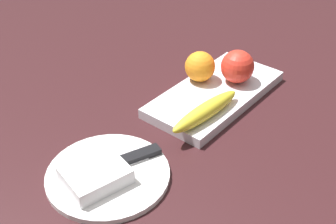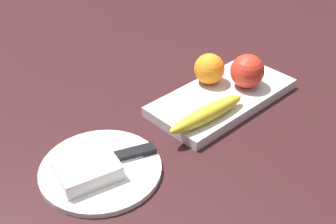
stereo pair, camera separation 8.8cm
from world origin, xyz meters
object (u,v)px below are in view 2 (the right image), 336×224
at_px(fruit_tray, 223,97).
at_px(orange_near_apple, 209,69).
at_px(folded_napkin, 87,168).
at_px(knife, 126,156).
at_px(apple, 248,72).
at_px(dinner_plate, 101,169).
at_px(banana, 207,113).

bearing_deg(fruit_tray, orange_near_apple, -101.63).
distance_m(folded_napkin, knife, 0.08).
xyz_separation_m(apple, knife, (0.36, -0.01, -0.05)).
height_order(orange_near_apple, dinner_plate, orange_near_apple).
bearing_deg(knife, fruit_tray, -156.22).
distance_m(fruit_tray, orange_near_apple, 0.07).
distance_m(fruit_tray, knife, 0.29).
bearing_deg(apple, fruit_tray, -16.51).
distance_m(fruit_tray, folded_napkin, 0.37).
bearing_deg(orange_near_apple, folded_napkin, 8.16).
xyz_separation_m(fruit_tray, orange_near_apple, (-0.01, -0.06, 0.05)).
bearing_deg(folded_napkin, banana, 170.22).
xyz_separation_m(fruit_tray, apple, (-0.06, 0.02, 0.05)).
relative_size(folded_napkin, knife, 0.61).
bearing_deg(fruit_tray, apple, 163.49).
distance_m(dinner_plate, knife, 0.05).
bearing_deg(knife, banana, -168.71).
relative_size(apple, dinner_plate, 0.34).
xyz_separation_m(orange_near_apple, knife, (0.31, 0.07, -0.04)).
relative_size(dinner_plate, knife, 1.30).
xyz_separation_m(fruit_tray, dinner_plate, (0.34, 0.00, -0.01)).
bearing_deg(orange_near_apple, knife, 12.53).
height_order(folded_napkin, knife, folded_napkin).
distance_m(orange_near_apple, folded_napkin, 0.39).
relative_size(apple, knife, 0.45).
distance_m(banana, dinner_plate, 0.25).
relative_size(fruit_tray, folded_napkin, 3.24).
relative_size(fruit_tray, orange_near_apple, 4.84).
distance_m(fruit_tray, dinner_plate, 0.34).
bearing_deg(apple, banana, 9.43).
height_order(dinner_plate, folded_napkin, folded_napkin).
bearing_deg(dinner_plate, folded_napkin, -0.00).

